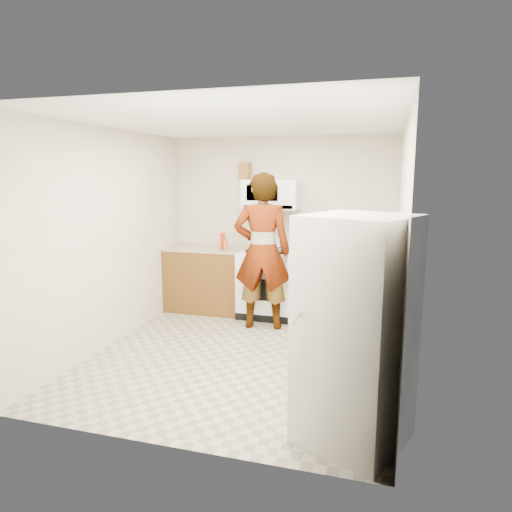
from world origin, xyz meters
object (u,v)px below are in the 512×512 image
at_px(gas_range, 268,282).
at_px(saucepan, 262,243).
at_px(fridge, 355,332).
at_px(kettle, 328,246).
at_px(microwave, 271,194).
at_px(person, 262,252).

relative_size(gas_range, saucepan, 5.76).
distance_m(fridge, kettle, 2.97).
distance_m(microwave, person, 0.94).
bearing_deg(microwave, gas_range, -90.00).
bearing_deg(microwave, fridge, -64.68).
distance_m(person, kettle, 0.97).
bearing_deg(fridge, kettle, 125.00).
xyz_separation_m(microwave, saucepan, (-0.14, 0.05, -0.69)).
bearing_deg(fridge, saucepan, 140.96).
xyz_separation_m(gas_range, microwave, (0.00, 0.13, 1.21)).
height_order(gas_range, person, person).
xyz_separation_m(fridge, kettle, (-0.58, 2.91, 0.17)).
bearing_deg(kettle, person, -123.66).
xyz_separation_m(gas_range, fridge, (1.39, -2.80, 0.36)).
xyz_separation_m(gas_range, kettle, (0.81, 0.11, 0.53)).
height_order(fridge, saucepan, fridge).
height_order(gas_range, fridge, fridge).
relative_size(microwave, saucepan, 3.87).
relative_size(gas_range, person, 0.56).
bearing_deg(person, microwave, -95.75).
xyz_separation_m(person, kettle, (0.76, 0.61, 0.01)).
relative_size(person, kettle, 12.38).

